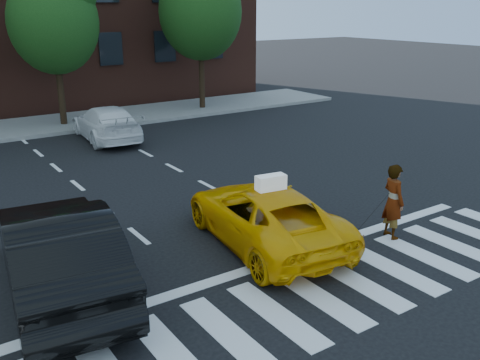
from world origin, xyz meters
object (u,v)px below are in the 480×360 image
at_px(taxi, 265,215).
at_px(woman, 393,201).
at_px(white_suv, 106,123).
at_px(tree_mid, 53,11).
at_px(black_sedan, 59,251).
at_px(tree_right, 201,1).
at_px(dog, 352,241).

bearing_deg(taxi, woman, 159.19).
bearing_deg(woman, white_suv, 21.82).
bearing_deg(taxi, tree_mid, -81.82).
height_order(tree_mid, white_suv, tree_mid).
xyz_separation_m(black_sedan, woman, (7.00, -1.74, 0.02)).
height_order(tree_mid, woman, tree_mid).
distance_m(tree_right, dog, 17.59).
xyz_separation_m(taxi, black_sedan, (-4.43, 0.33, 0.19)).
relative_size(tree_right, white_suv, 1.68).
xyz_separation_m(black_sedan, white_suv, (5.04, 10.90, -0.18)).
relative_size(taxi, woman, 2.71).
bearing_deg(woman, taxi, 74.31).
xyz_separation_m(tree_mid, taxi, (0.08, -14.49, -4.19)).
height_order(tree_mid, taxi, tree_mid).
height_order(tree_mid, dog, tree_mid).
height_order(tree_right, taxi, tree_right).
distance_m(tree_right, black_sedan, 18.68).
xyz_separation_m(white_suv, woman, (1.97, -12.64, 0.20)).
xyz_separation_m(black_sedan, dog, (5.76, -1.73, -0.65)).
bearing_deg(woman, dog, 102.55).
xyz_separation_m(tree_right, taxi, (-6.92, -14.49, -4.61)).
xyz_separation_m(taxi, white_suv, (0.61, 11.23, 0.01)).
height_order(tree_right, white_suv, tree_right).
bearing_deg(dog, tree_right, 82.07).
height_order(taxi, white_suv, white_suv).
distance_m(taxi, white_suv, 11.25).
bearing_deg(taxi, tree_right, -107.67).
bearing_deg(tree_mid, tree_right, -0.00).
bearing_deg(taxi, black_sedan, 3.59).
bearing_deg(tree_right, woman, -105.30).
distance_m(taxi, black_sedan, 4.45).
relative_size(tree_mid, dog, 11.69).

